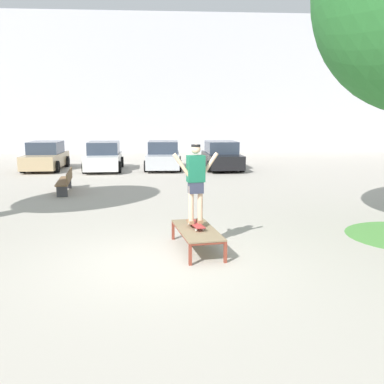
{
  "coord_description": "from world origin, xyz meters",
  "views": [
    {
      "loc": [
        0.02,
        -8.21,
        2.81
      ],
      "look_at": [
        0.76,
        2.25,
        1.0
      ],
      "focal_mm": 40.91,
      "sensor_mm": 36.0,
      "label": 1
    }
  ],
  "objects_px": {
    "park_bench": "(66,181)",
    "car_silver": "(163,156)",
    "skateboard": "(196,224)",
    "skater": "(196,178)",
    "skate_box": "(197,231)",
    "car_tan": "(46,157)",
    "car_white": "(104,157)",
    "car_black": "(222,156)"
  },
  "relations": [
    {
      "from": "park_bench",
      "to": "car_silver",
      "type": "bearing_deg",
      "value": 62.88
    },
    {
      "from": "skateboard",
      "to": "skater",
      "type": "relative_size",
      "value": 0.49
    },
    {
      "from": "skateboard",
      "to": "skate_box",
      "type": "bearing_deg",
      "value": -81.35
    },
    {
      "from": "car_tan",
      "to": "car_silver",
      "type": "relative_size",
      "value": 0.99
    },
    {
      "from": "car_white",
      "to": "park_bench",
      "type": "height_order",
      "value": "car_white"
    },
    {
      "from": "skate_box",
      "to": "skater",
      "type": "height_order",
      "value": "skater"
    },
    {
      "from": "skater",
      "to": "park_bench",
      "type": "xyz_separation_m",
      "value": [
        -4.31,
        7.42,
        -1.08
      ]
    },
    {
      "from": "skateboard",
      "to": "skater",
      "type": "height_order",
      "value": "skater"
    },
    {
      "from": "car_white",
      "to": "car_tan",
      "type": "bearing_deg",
      "value": 171.47
    },
    {
      "from": "skate_box",
      "to": "car_silver",
      "type": "relative_size",
      "value": 0.47
    },
    {
      "from": "skater",
      "to": "car_white",
      "type": "distance_m",
      "value": 14.8
    },
    {
      "from": "skate_box",
      "to": "car_tan",
      "type": "xyz_separation_m",
      "value": [
        -6.91,
        14.88,
        0.28
      ]
    },
    {
      "from": "car_white",
      "to": "car_black",
      "type": "bearing_deg",
      "value": 0.24
    },
    {
      "from": "skater",
      "to": "car_white",
      "type": "height_order",
      "value": "skater"
    },
    {
      "from": "skate_box",
      "to": "car_black",
      "type": "distance_m",
      "value": 14.66
    },
    {
      "from": "skate_box",
      "to": "park_bench",
      "type": "xyz_separation_m",
      "value": [
        -4.33,
        7.54,
        0.03
      ]
    },
    {
      "from": "car_silver",
      "to": "car_tan",
      "type": "bearing_deg",
      "value": 178.88
    },
    {
      "from": "skateboard",
      "to": "skater",
      "type": "distance_m",
      "value": 0.99
    },
    {
      "from": "car_tan",
      "to": "car_silver",
      "type": "bearing_deg",
      "value": -1.12
    },
    {
      "from": "skateboard",
      "to": "park_bench",
      "type": "bearing_deg",
      "value": 120.15
    },
    {
      "from": "skater",
      "to": "car_tan",
      "type": "bearing_deg",
      "value": 115.03
    },
    {
      "from": "skate_box",
      "to": "park_bench",
      "type": "bearing_deg",
      "value": 119.87
    },
    {
      "from": "car_tan",
      "to": "car_black",
      "type": "height_order",
      "value": "same"
    },
    {
      "from": "skater",
      "to": "car_white",
      "type": "xyz_separation_m",
      "value": [
        -3.75,
        14.29,
        -0.84
      ]
    },
    {
      "from": "skateboard",
      "to": "car_white",
      "type": "relative_size",
      "value": 0.19
    },
    {
      "from": "car_tan",
      "to": "car_white",
      "type": "height_order",
      "value": "same"
    },
    {
      "from": "skater",
      "to": "car_silver",
      "type": "bearing_deg",
      "value": 92.38
    },
    {
      "from": "car_silver",
      "to": "car_black",
      "type": "bearing_deg",
      "value": -5.87
    },
    {
      "from": "skate_box",
      "to": "skateboard",
      "type": "distance_m",
      "value": 0.17
    },
    {
      "from": "skateboard",
      "to": "skater",
      "type": "xyz_separation_m",
      "value": [
        -0.0,
        0.0,
        0.99
      ]
    },
    {
      "from": "skate_box",
      "to": "car_tan",
      "type": "bearing_deg",
      "value": 114.91
    },
    {
      "from": "car_silver",
      "to": "park_bench",
      "type": "bearing_deg",
      "value": -117.12
    },
    {
      "from": "skate_box",
      "to": "car_white",
      "type": "relative_size",
      "value": 0.47
    },
    {
      "from": "skater",
      "to": "car_silver",
      "type": "xyz_separation_m",
      "value": [
        -0.61,
        14.64,
        -0.84
      ]
    },
    {
      "from": "skate_box",
      "to": "car_tan",
      "type": "relative_size",
      "value": 0.47
    },
    {
      "from": "skate_box",
      "to": "car_silver",
      "type": "height_order",
      "value": "car_silver"
    },
    {
      "from": "skate_box",
      "to": "car_silver",
      "type": "bearing_deg",
      "value": 92.43
    },
    {
      "from": "car_black",
      "to": "skater",
      "type": "bearing_deg",
      "value": -100.03
    },
    {
      "from": "skateboard",
      "to": "car_black",
      "type": "xyz_separation_m",
      "value": [
        2.53,
        14.32,
        0.15
      ]
    },
    {
      "from": "car_tan",
      "to": "car_white",
      "type": "distance_m",
      "value": 3.18
    },
    {
      "from": "car_black",
      "to": "car_silver",
      "type": "bearing_deg",
      "value": 174.13
    },
    {
      "from": "skateboard",
      "to": "park_bench",
      "type": "distance_m",
      "value": 8.58
    }
  ]
}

